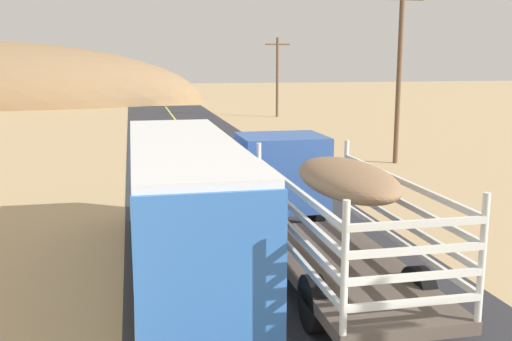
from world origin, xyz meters
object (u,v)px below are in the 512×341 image
at_px(livestock_truck, 302,188).
at_px(power_pole_mid, 399,71).
at_px(power_pole_far, 277,74).
at_px(bus, 184,201).

distance_m(livestock_truck, power_pole_mid, 15.27).
bearing_deg(power_pole_far, bus, -107.36).
bearing_deg(livestock_truck, power_pole_far, 76.93).
bearing_deg(bus, power_pole_mid, 47.96).
xyz_separation_m(livestock_truck, power_pole_far, (8.55, 36.82, 2.00)).
relative_size(bus, power_pole_far, 1.43).
relative_size(livestock_truck, power_pole_mid, 1.13).
bearing_deg(bus, livestock_truck, 11.46).
height_order(bus, power_pole_far, power_pole_far).
xyz_separation_m(bus, power_pole_far, (11.71, 37.46, 2.04)).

